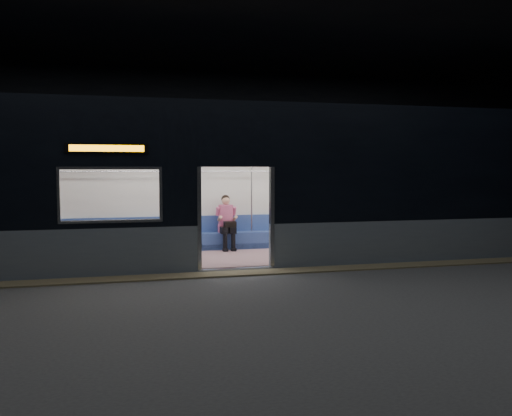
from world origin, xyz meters
name	(u,v)px	position (x,y,z in m)	size (l,w,h in m)	color
station_floor	(248,280)	(0.00, 0.00, -0.01)	(24.00, 14.00, 0.01)	#47494C
station_envelope	(248,75)	(0.00, 0.00, 3.66)	(24.00, 14.00, 5.00)	black
tactile_strip	(242,273)	(0.00, 0.55, 0.01)	(22.80, 0.50, 0.03)	#8C7F59
metro_car	(222,176)	(0.00, 2.54, 1.85)	(18.00, 3.04, 3.35)	gray
passenger	(226,219)	(0.29, 3.55, 0.78)	(0.38, 0.66, 1.33)	black
handbag	(230,224)	(0.34, 3.33, 0.67)	(0.28, 0.24, 0.14)	black
transit_map	(317,189)	(2.75, 3.85, 1.49)	(1.04, 0.03, 0.68)	white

